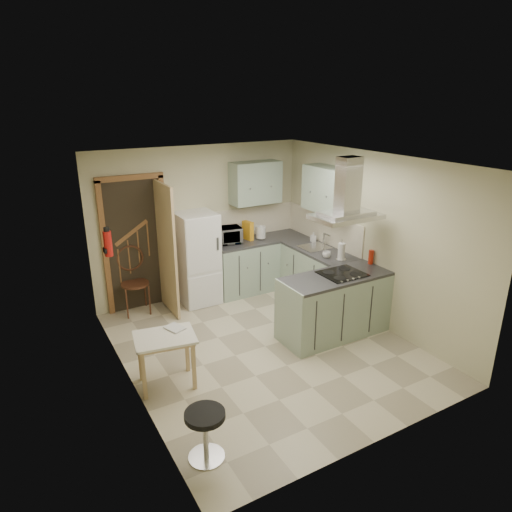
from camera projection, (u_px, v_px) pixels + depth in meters
floor at (265, 346)px, 6.21m from camera, size 4.20×4.20×0.00m
ceiling at (267, 161)px, 5.38m from camera, size 4.20×4.20×0.00m
back_wall at (200, 222)px, 7.51m from camera, size 3.60×0.00×3.60m
left_wall at (124, 289)px, 4.95m from camera, size 0.00×4.20×4.20m
right_wall at (372, 239)px, 6.64m from camera, size 0.00×4.20×4.20m
doorway at (136, 245)px, 7.04m from camera, size 1.10×0.12×2.10m
fridge at (197, 258)px, 7.34m from camera, size 0.60×0.60×1.50m
counter_back at (244, 266)px, 7.84m from camera, size 1.08×0.60×0.90m
counter_right at (307, 270)px, 7.69m from camera, size 0.60×1.95×0.90m
splashback at (251, 221)px, 7.99m from camera, size 1.68×0.02×0.50m
wall_cabinet_back at (255, 183)px, 7.61m from camera, size 0.85×0.35×0.70m
wall_cabinet_right at (328, 190)px, 7.05m from camera, size 0.35×0.90×0.70m
peninsula at (335, 305)px, 6.40m from camera, size 1.55×0.65×0.90m
hob at (342, 274)px, 6.29m from camera, size 0.58×0.50×0.01m
extractor_hood at (346, 216)px, 6.02m from camera, size 0.90×0.55×0.10m
sink at (315, 247)px, 7.39m from camera, size 0.45×0.40×0.01m
fire_extinguisher at (108, 244)px, 5.63m from camera, size 0.10×0.10×0.32m
drop_leaf_table at (166, 360)px, 5.30m from camera, size 0.76×0.62×0.64m
bentwood_chair at (135, 284)px, 7.04m from camera, size 0.47×0.47×0.96m
stool at (206, 435)px, 4.23m from camera, size 0.46×0.46×0.51m
microwave at (226, 235)px, 7.56m from camera, size 0.54×0.41×0.27m
kettle at (261, 232)px, 7.79m from camera, size 0.22×0.22×0.24m
cereal_box at (248, 231)px, 7.74m from camera, size 0.13×0.22×0.32m
soap_bottle at (313, 237)px, 7.65m from camera, size 0.08×0.08×0.16m
paper_towel at (341, 251)px, 6.79m from camera, size 0.11×0.11×0.27m
cup at (327, 255)px, 6.91m from camera, size 0.15×0.15×0.10m
red_bottle at (371, 257)px, 6.64m from camera, size 0.09×0.09×0.21m
book at (169, 327)px, 5.29m from camera, size 0.24×0.27×0.10m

